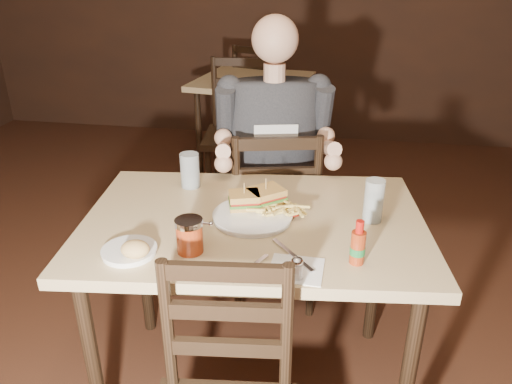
% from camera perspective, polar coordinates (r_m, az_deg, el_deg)
% --- Properties ---
extents(room_shell, '(7.00, 7.00, 7.00)m').
position_cam_1_polar(room_shell, '(1.30, -12.40, 16.08)').
color(room_shell, '#32190F').
rests_on(room_shell, ground).
extents(main_table, '(1.26, 0.92, 0.77)m').
position_cam_1_polar(main_table, '(1.78, -0.28, -5.44)').
color(main_table, tan).
rests_on(main_table, ground).
extents(bg_table, '(0.90, 0.90, 0.77)m').
position_cam_1_polar(bg_table, '(3.86, -0.36, 11.53)').
color(bg_table, tan).
rests_on(bg_table, ground).
extents(chair_far, '(0.52, 0.56, 0.93)m').
position_cam_1_polar(chair_far, '(2.42, 1.86, -2.65)').
color(chair_far, black).
rests_on(chair_far, ground).
extents(bg_chair_far, '(0.56, 0.59, 0.95)m').
position_cam_1_polar(bg_chair_far, '(4.44, 0.92, 10.59)').
color(bg_chair_far, black).
rests_on(bg_chair_far, ground).
extents(bg_chair_near, '(0.51, 0.55, 0.99)m').
position_cam_1_polar(bg_chair_near, '(3.39, -1.99, 6.31)').
color(bg_chair_near, black).
rests_on(bg_chair_near, ground).
extents(diner, '(0.60, 0.52, 0.91)m').
position_cam_1_polar(diner, '(2.19, 2.14, 7.69)').
color(diner, '#2F3034').
rests_on(diner, chair_far).
extents(dinner_plate, '(0.30, 0.30, 0.02)m').
position_cam_1_polar(dinner_plate, '(1.73, -0.39, -2.89)').
color(dinner_plate, white).
rests_on(dinner_plate, main_table).
extents(sandwich_left, '(0.13, 0.11, 0.09)m').
position_cam_1_polar(sandwich_left, '(1.75, -1.35, -0.50)').
color(sandwich_left, tan).
rests_on(sandwich_left, dinner_plate).
extents(sandwich_right, '(0.16, 0.15, 0.10)m').
position_cam_1_polar(sandwich_right, '(1.78, 1.14, 0.11)').
color(sandwich_right, tan).
rests_on(sandwich_right, dinner_plate).
extents(fries_pile, '(0.24, 0.18, 0.04)m').
position_cam_1_polar(fries_pile, '(1.75, 2.70, -1.70)').
color(fries_pile, '#EACA5D').
rests_on(fries_pile, dinner_plate).
extents(ketchup_dollop, '(0.04, 0.04, 0.01)m').
position_cam_1_polar(ketchup_dollop, '(1.73, 4.40, -2.54)').
color(ketchup_dollop, maroon).
rests_on(ketchup_dollop, dinner_plate).
extents(glass_left, '(0.08, 0.08, 0.14)m').
position_cam_1_polar(glass_left, '(1.97, -7.56, 2.47)').
color(glass_left, silver).
rests_on(glass_left, main_table).
extents(glass_right, '(0.07, 0.07, 0.15)m').
position_cam_1_polar(glass_right, '(1.74, 13.30, -0.98)').
color(glass_right, silver).
rests_on(glass_right, main_table).
extents(hot_sauce, '(0.05, 0.05, 0.14)m').
position_cam_1_polar(hot_sauce, '(1.49, 11.61, -5.64)').
color(hot_sauce, maroon).
rests_on(hot_sauce, main_table).
extents(salt_shaker, '(0.04, 0.04, 0.06)m').
position_cam_1_polar(salt_shaker, '(1.42, 4.69, -8.76)').
color(salt_shaker, white).
rests_on(salt_shaker, main_table).
extents(syrup_dispenser, '(0.10, 0.10, 0.11)m').
position_cam_1_polar(syrup_dispenser, '(1.54, -7.61, -4.97)').
color(syrup_dispenser, maroon).
rests_on(syrup_dispenser, main_table).
extents(napkin, '(0.16, 0.15, 0.00)m').
position_cam_1_polar(napkin, '(1.47, 4.62, -8.81)').
color(napkin, white).
rests_on(napkin, main_table).
extents(knife, '(0.15, 0.17, 0.01)m').
position_cam_1_polar(knife, '(1.53, 4.18, -7.15)').
color(knife, silver).
rests_on(knife, napkin).
extents(fork, '(0.09, 0.16, 0.01)m').
position_cam_1_polar(fork, '(1.47, -0.69, -8.68)').
color(fork, silver).
rests_on(fork, napkin).
extents(side_plate, '(0.18, 0.18, 0.01)m').
position_cam_1_polar(side_plate, '(1.59, -14.26, -6.65)').
color(side_plate, white).
rests_on(side_plate, main_table).
extents(bread_roll, '(0.10, 0.08, 0.05)m').
position_cam_1_polar(bread_roll, '(1.54, -13.64, -6.35)').
color(bread_roll, tan).
rests_on(bread_roll, side_plate).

